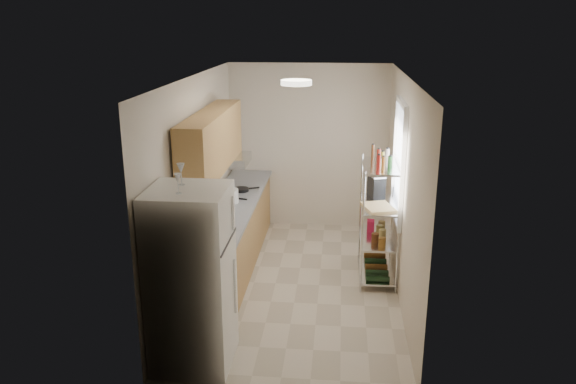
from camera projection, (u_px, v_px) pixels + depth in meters
The scene contains 16 objects.
room at pixel (298, 186), 6.76m from camera, with size 2.52×4.42×2.62m.
counter_run at pixel (232, 236), 7.51m from camera, with size 0.63×3.51×0.90m.
upper_cabinets at pixel (212, 142), 6.80m from camera, with size 0.33×2.20×0.72m, color #AF824A.
range_hood at pixel (230, 160), 7.68m from camera, with size 0.50×0.60×0.12m, color #B7BABC.
window at pixel (399, 162), 6.91m from camera, with size 0.06×1.00×1.46m, color white.
bakers_rack at pixel (380, 197), 7.00m from camera, with size 0.45×0.90×1.73m.
ceiling_dome at pixel (296, 82), 6.10m from camera, with size 0.34×0.34×0.06m, color white.
refrigerator at pixel (192, 279), 5.29m from camera, with size 0.73×0.73×1.77m, color white.
wine_glass_a at pixel (178, 184), 4.88m from camera, with size 0.07×0.07×0.18m, color silver, non-canonical shape.
wine_glass_b at pixel (181, 174), 5.13m from camera, with size 0.07×0.07×0.20m, color silver, non-canonical shape.
rice_cooker at pixel (230, 196), 7.41m from camera, with size 0.23×0.23×0.19m, color white.
frying_pan_large at pixel (226, 197), 7.60m from camera, with size 0.28×0.28×0.05m, color black.
frying_pan_small at pixel (241, 190), 7.94m from camera, with size 0.21×0.21×0.04m, color black.
cutting_board at pixel (378, 207), 6.87m from camera, with size 0.33×0.43×0.03m, color tan.
espresso_machine at pixel (376, 186), 7.30m from camera, with size 0.17×0.25×0.29m, color black.
storage_bag at pixel (371, 226), 7.36m from camera, with size 0.09×0.13×0.15m, color #B51635.
Camera 1 is at (0.49, -6.46, 3.23)m, focal length 35.00 mm.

